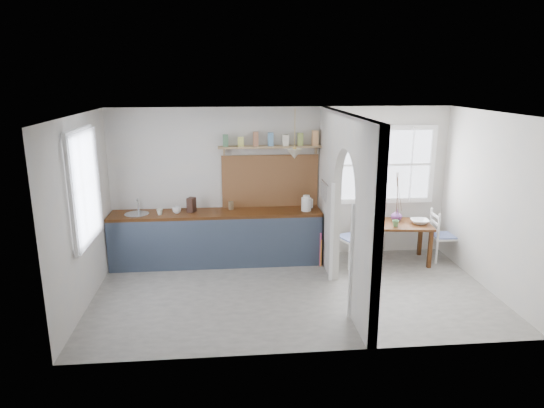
{
  "coord_description": "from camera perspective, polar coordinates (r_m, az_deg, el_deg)",
  "views": [
    {
      "loc": [
        -0.94,
        -6.51,
        3.08
      ],
      "look_at": [
        -0.29,
        0.36,
        1.26
      ],
      "focal_mm": 32.0,
      "sensor_mm": 36.0,
      "label": 1
    }
  ],
  "objects": [
    {
      "name": "walls",
      "position": [
        6.81,
        2.71,
        -0.4
      ],
      "size": [
        5.81,
        3.21,
        2.6
      ],
      "color": "beige",
      "rests_on": "floor"
    },
    {
      "name": "mug_b",
      "position": [
        8.13,
        -11.14,
        -0.68
      ],
      "size": [
        0.17,
        0.17,
        0.11
      ],
      "primitive_type": "imported",
      "rotation": [
        0.0,
        0.0,
        0.23
      ],
      "color": "white",
      "rests_on": "counter"
    },
    {
      "name": "utensil_rail",
      "position": [
        7.74,
        6.27,
        2.51
      ],
      "size": [
        0.02,
        0.5,
        0.02
      ],
      "primitive_type": "cylinder",
      "rotation": [
        1.57,
        0.0,
        0.0
      ],
      "color": "#ADB2BA",
      "rests_on": "partition"
    },
    {
      "name": "kettle",
      "position": [
        8.12,
        4.05,
        0.12
      ],
      "size": [
        0.27,
        0.24,
        0.27
      ],
      "primitive_type": null,
      "rotation": [
        0.0,
        0.0,
        0.31
      ],
      "color": "white",
      "rests_on": "counter"
    },
    {
      "name": "shelf",
      "position": [
        8.1,
        -0.16,
        7.11
      ],
      "size": [
        1.75,
        0.2,
        0.21
      ],
      "color": "tan",
      "rests_on": "walls"
    },
    {
      "name": "counter",
      "position": [
        8.26,
        -6.47,
        -3.85
      ],
      "size": [
        3.5,
        0.6,
        0.9
      ],
      "color": "#502A12",
      "rests_on": "floor"
    },
    {
      "name": "nook_window",
      "position": [
        8.65,
        13.19,
        4.51
      ],
      "size": [
        1.76,
        0.1,
        1.3
      ],
      "primitive_type": null,
      "color": "white",
      "rests_on": "walls"
    },
    {
      "name": "mug_a",
      "position": [
        8.09,
        -13.06,
        -0.92
      ],
      "size": [
        0.13,
        0.13,
        0.09
      ],
      "primitive_type": "imported",
      "rotation": [
        0.0,
        0.0,
        0.32
      ],
      "color": "silver",
      "rests_on": "counter"
    },
    {
      "name": "ceiling",
      "position": [
        6.59,
        2.84,
        10.57
      ],
      "size": [
        5.8,
        3.2,
        0.01
      ],
      "primitive_type": "cube",
      "color": "beige",
      "rests_on": "walls"
    },
    {
      "name": "dining_table",
      "position": [
        8.58,
        14.45,
        -4.35
      ],
      "size": [
        1.16,
        0.85,
        0.68
      ],
      "primitive_type": null,
      "rotation": [
        0.0,
        0.0,
        -0.12
      ],
      "color": "#502A12",
      "rests_on": "floor"
    },
    {
      "name": "knife_block",
      "position": [
        8.15,
        -9.46,
        -0.09
      ],
      "size": [
        0.16,
        0.18,
        0.24
      ],
      "primitive_type": "cube",
      "rotation": [
        0.0,
        0.0,
        -0.39
      ],
      "color": "#43261C",
      "rests_on": "counter"
    },
    {
      "name": "chair_left",
      "position": [
        8.25,
        9.47,
        -3.86
      ],
      "size": [
        0.56,
        0.56,
        0.95
      ],
      "primitive_type": null,
      "rotation": [
        0.0,
        0.0,
        -1.19
      ],
      "color": "white",
      "rests_on": "floor"
    },
    {
      "name": "table_cup",
      "position": [
        8.26,
        14.34,
        -2.23
      ],
      "size": [
        0.14,
        0.14,
        0.11
      ],
      "primitive_type": "imported",
      "rotation": [
        0.0,
        0.0,
        -0.24
      ],
      "color": "#5A9156",
      "rests_on": "dining_table"
    },
    {
      "name": "vase",
      "position": [
        8.59,
        14.45,
        -1.27
      ],
      "size": [
        0.22,
        0.22,
        0.2
      ],
      "primitive_type": "imported",
      "rotation": [
        0.0,
        0.0,
        0.19
      ],
      "color": "#663478",
      "rests_on": "dining_table"
    },
    {
      "name": "kitchen_window",
      "position": [
        6.94,
        -21.46,
        1.83
      ],
      "size": [
        0.1,
        1.16,
        1.5
      ],
      "primitive_type": null,
      "color": "white",
      "rests_on": "walls"
    },
    {
      "name": "jar",
      "position": [
        8.22,
        -4.84,
        -0.17
      ],
      "size": [
        0.1,
        0.1,
        0.14
      ],
      "primitive_type": "cylinder",
      "rotation": [
        0.0,
        0.0,
        0.15
      ],
      "color": "brown",
      "rests_on": "counter"
    },
    {
      "name": "backsplash",
      "position": [
        8.3,
        -0.22,
        2.72
      ],
      "size": [
        1.65,
        0.03,
        0.9
      ],
      "primitive_type": "cube",
      "color": "brown",
      "rests_on": "walls"
    },
    {
      "name": "partition",
      "position": [
        6.96,
        8.37,
        1.07
      ],
      "size": [
        0.12,
        3.2,
        2.6
      ],
      "color": "beige",
      "rests_on": "floor"
    },
    {
      "name": "towel_orange",
      "position": [
        8.1,
        5.78,
        -5.78
      ],
      "size": [
        0.02,
        0.03,
        0.46
      ],
      "primitive_type": "cube",
      "color": "orange",
      "rests_on": "counter"
    },
    {
      "name": "floor",
      "position": [
        7.26,
        2.58,
        -10.36
      ],
      "size": [
        5.8,
        3.2,
        0.01
      ],
      "primitive_type": "cube",
      "color": "#9B968C",
      "rests_on": "ground"
    },
    {
      "name": "bowl",
      "position": [
        8.54,
        16.99,
        -1.99
      ],
      "size": [
        0.33,
        0.33,
        0.07
      ],
      "primitive_type": "imported",
      "rotation": [
        0.0,
        0.0,
        -0.13
      ],
      "color": "white",
      "rests_on": "dining_table"
    },
    {
      "name": "sink",
      "position": [
        8.24,
        -15.63,
        -1.21
      ],
      "size": [
        0.4,
        0.4,
        0.02
      ],
      "primitive_type": "cylinder",
      "color": "#ADB2BA",
      "rests_on": "counter"
    },
    {
      "name": "plate",
      "position": [
        8.29,
        12.11,
        -2.37
      ],
      "size": [
        0.22,
        0.22,
        0.02
      ],
      "primitive_type": "cylinder",
      "rotation": [
        0.0,
        0.0,
        0.09
      ],
      "color": "black",
      "rests_on": "dining_table"
    },
    {
      "name": "towel_magenta",
      "position": [
        8.14,
        5.72,
        -5.48
      ],
      "size": [
        0.02,
        0.03,
        0.61
      ],
      "primitive_type": "cube",
      "color": "#D4417B",
      "rests_on": "counter"
    },
    {
      "name": "chair_right",
      "position": [
        8.84,
        19.59,
        -3.5
      ],
      "size": [
        0.42,
        0.42,
        0.88
      ],
      "primitive_type": null,
      "rotation": [
        0.0,
        0.0,
        1.52
      ],
      "color": "white",
      "rests_on": "floor"
    },
    {
      "name": "pendant_lamp",
      "position": [
        7.83,
        2.67,
        5.92
      ],
      "size": [
        0.26,
        0.26,
        0.16
      ],
      "primitive_type": "cone",
      "color": "beige",
      "rests_on": "ceiling"
    }
  ]
}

